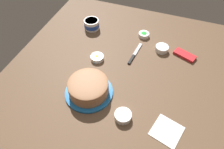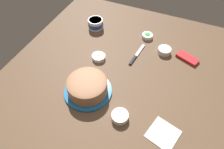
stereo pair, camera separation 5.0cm
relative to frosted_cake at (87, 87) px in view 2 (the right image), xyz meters
The scene contains 10 objects.
ground_plane 0.29m from the frosted_cake, 59.91° to the left, with size 1.54×1.54×0.00m, color brown.
frosted_cake is the anchor object (origin of this frame).
frosting_tub 0.65m from the frosted_cake, 112.07° to the left, with size 0.12×0.12×0.08m.
spreading_knife 0.45m from the frosted_cake, 67.42° to the left, with size 0.05×0.24×0.01m.
sprinkle_bowl_green 0.67m from the frosted_cake, 74.29° to the left, with size 0.08×0.08×0.03m.
sprinkle_bowl_pink 0.63m from the frosted_cake, 56.98° to the left, with size 0.09×0.09×0.04m.
sprinkle_bowl_blue 0.27m from the frosted_cake, 20.03° to the right, with size 0.10×0.10×0.04m.
sprinkle_bowl_yellow 0.30m from the frosted_cake, 102.75° to the left, with size 0.09×0.09×0.03m.
candy_box_lower 0.74m from the frosted_cake, 45.93° to the left, with size 0.15×0.07×0.02m, color red.
paper_napkin 0.51m from the frosted_cake, ahead, with size 0.15×0.15×0.01m, color white.
Camera 2 is at (0.29, -0.87, 1.04)m, focal length 32.84 mm.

